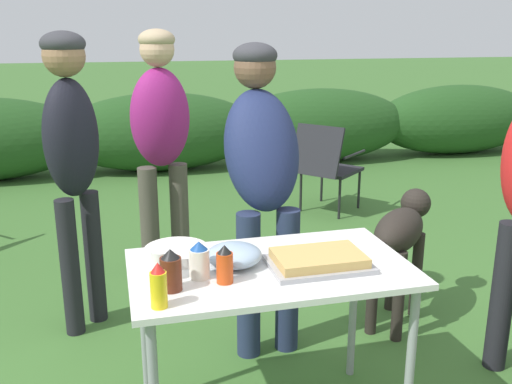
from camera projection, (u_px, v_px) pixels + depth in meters
The scene contains 15 objects.
shrub_hedge at pixel (161, 132), 6.78m from camera, with size 14.40×0.90×0.93m.
folding_table at pixel (270, 283), 2.26m from camera, with size 1.10×0.64×0.74m.
food_tray at pixel (319, 260), 2.22m from camera, with size 0.39×0.26×0.06m.
plate_stack at pixel (176, 253), 2.31m from camera, with size 0.26×0.26×0.04m, color white.
mixing_bowl at pixel (234, 255), 2.23m from camera, with size 0.22×0.22×0.09m, color #99B2CC.
paper_cup_stack at pixel (162, 265), 2.10m from camera, with size 0.08×0.08×0.12m, color white.
bbq_sauce_bottle at pixel (171, 271), 2.01m from camera, with size 0.08×0.08×0.16m.
mustard_bottle at pixel (159, 286), 1.89m from camera, with size 0.06×0.06×0.16m.
mayo_bottle at pixel (199, 261), 2.12m from camera, with size 0.08×0.08×0.14m.
hot_sauce_bottle at pixel (225, 265), 2.07m from camera, with size 0.06×0.06×0.15m.
standing_person_in_olive_jacket at pixel (262, 166), 2.86m from camera, with size 0.40×0.50×1.58m.
standing_person_in_dark_puffer at pixel (72, 148), 2.99m from camera, with size 0.39×0.39×1.63m.
standing_person_in_gray_fleece at pixel (161, 131), 3.65m from camera, with size 0.45×0.37×1.64m.
dog at pixel (401, 236), 3.19m from camera, with size 0.62×0.61×0.74m.
camp_chair_green_behind_table at pixel (326, 163), 5.17m from camera, with size 0.75×0.73×0.83m.
Camera 1 is at (-0.57, -2.00, 1.63)m, focal length 40.00 mm.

